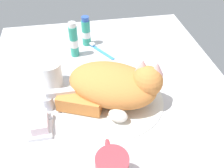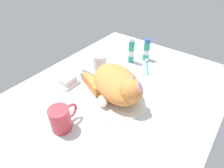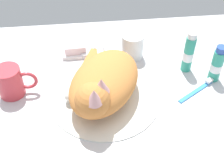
{
  "view_description": "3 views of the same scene",
  "coord_description": "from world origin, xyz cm",
  "px_view_note": "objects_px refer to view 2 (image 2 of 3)",
  "views": [
    {
      "loc": [
        -56.83,
        10.03,
        56.26
      ],
      "look_at": [
        2.24,
        -0.37,
        4.55
      ],
      "focal_mm": 40.48,
      "sensor_mm": 36.0,
      "label": 1
    },
    {
      "loc": [
        -52.16,
        -37.0,
        55.79
      ],
      "look_at": [
        0.58,
        2.81,
        4.0
      ],
      "focal_mm": 30.55,
      "sensor_mm": 36.0,
      "label": 2
    },
    {
      "loc": [
        -4.81,
        -63.7,
        66.0
      ],
      "look_at": [
        2.18,
        0.5,
        4.81
      ],
      "focal_mm": 49.89,
      "sensor_mm": 36.0,
      "label": 3
    }
  ],
  "objects_px": {
    "faucet": "(85,74)",
    "mouthwash_bottle": "(146,50)",
    "soap_bar": "(68,80)",
    "rinse_cup": "(100,62)",
    "toothbrush": "(147,66)",
    "coffee_mug": "(61,119)",
    "toothpaste_bottle": "(131,51)",
    "cat": "(117,84)"
  },
  "relations": [
    {
      "from": "faucet",
      "to": "cat",
      "type": "distance_m",
      "value": 0.2
    },
    {
      "from": "faucet",
      "to": "toothbrush",
      "type": "distance_m",
      "value": 0.34
    },
    {
      "from": "faucet",
      "to": "toothpaste_bottle",
      "type": "height_order",
      "value": "toothpaste_bottle"
    },
    {
      "from": "faucet",
      "to": "soap_bar",
      "type": "height_order",
      "value": "faucet"
    },
    {
      "from": "cat",
      "to": "mouthwash_bottle",
      "type": "xyz_separation_m",
      "value": [
        0.35,
        0.06,
        -0.01
      ]
    },
    {
      "from": "faucet",
      "to": "mouthwash_bottle",
      "type": "height_order",
      "value": "mouthwash_bottle"
    },
    {
      "from": "soap_bar",
      "to": "mouthwash_bottle",
      "type": "height_order",
      "value": "mouthwash_bottle"
    },
    {
      "from": "toothpaste_bottle",
      "to": "toothbrush",
      "type": "bearing_deg",
      "value": -84.16
    },
    {
      "from": "soap_bar",
      "to": "toothpaste_bottle",
      "type": "bearing_deg",
      "value": -18.73
    },
    {
      "from": "faucet",
      "to": "toothbrush",
      "type": "xyz_separation_m",
      "value": [
        0.28,
        -0.19,
        -0.02
      ]
    },
    {
      "from": "cat",
      "to": "rinse_cup",
      "type": "relative_size",
      "value": 3.93
    },
    {
      "from": "cat",
      "to": "faucet",
      "type": "bearing_deg",
      "value": 87.6
    },
    {
      "from": "soap_bar",
      "to": "rinse_cup",
      "type": "bearing_deg",
      "value": -9.77
    },
    {
      "from": "coffee_mug",
      "to": "rinse_cup",
      "type": "height_order",
      "value": "coffee_mug"
    },
    {
      "from": "coffee_mug",
      "to": "toothpaste_bottle",
      "type": "xyz_separation_m",
      "value": [
        0.54,
        0.05,
        0.02
      ]
    },
    {
      "from": "cat",
      "to": "rinse_cup",
      "type": "xyz_separation_m",
      "value": [
        0.12,
        0.2,
        -0.02
      ]
    },
    {
      "from": "soap_bar",
      "to": "toothpaste_bottle",
      "type": "distance_m",
      "value": 0.37
    },
    {
      "from": "cat",
      "to": "toothpaste_bottle",
      "type": "distance_m",
      "value": 0.3
    },
    {
      "from": "soap_bar",
      "to": "toothpaste_bottle",
      "type": "xyz_separation_m",
      "value": [
        0.35,
        -0.12,
        0.04
      ]
    },
    {
      "from": "mouthwash_bottle",
      "to": "toothbrush",
      "type": "height_order",
      "value": "mouthwash_bottle"
    },
    {
      "from": "cat",
      "to": "soap_bar",
      "type": "relative_size",
      "value": 4.8
    },
    {
      "from": "cat",
      "to": "coffee_mug",
      "type": "distance_m",
      "value": 0.27
    },
    {
      "from": "cat",
      "to": "rinse_cup",
      "type": "distance_m",
      "value": 0.23
    },
    {
      "from": "mouthwash_bottle",
      "to": "coffee_mug",
      "type": "bearing_deg",
      "value": 179.83
    },
    {
      "from": "soap_bar",
      "to": "cat",
      "type": "bearing_deg",
      "value": -72.5
    },
    {
      "from": "toothpaste_bottle",
      "to": "mouthwash_bottle",
      "type": "distance_m",
      "value": 0.09
    },
    {
      "from": "soap_bar",
      "to": "mouthwash_bottle",
      "type": "xyz_separation_m",
      "value": [
        0.43,
        -0.17,
        0.03
      ]
    },
    {
      "from": "coffee_mug",
      "to": "soap_bar",
      "type": "height_order",
      "value": "coffee_mug"
    },
    {
      "from": "toothbrush",
      "to": "mouthwash_bottle",
      "type": "bearing_deg",
      "value": 36.55
    },
    {
      "from": "cat",
      "to": "toothpaste_bottle",
      "type": "xyz_separation_m",
      "value": [
        0.28,
        0.11,
        -0.0
      ]
    },
    {
      "from": "cat",
      "to": "toothpaste_bottle",
      "type": "height_order",
      "value": "cat"
    },
    {
      "from": "cat",
      "to": "coffee_mug",
      "type": "xyz_separation_m",
      "value": [
        -0.26,
        0.06,
        -0.02
      ]
    },
    {
      "from": "coffee_mug",
      "to": "soap_bar",
      "type": "xyz_separation_m",
      "value": [
        0.19,
        0.17,
        -0.02
      ]
    },
    {
      "from": "faucet",
      "to": "coffee_mug",
      "type": "relative_size",
      "value": 1.08
    },
    {
      "from": "toothpaste_bottle",
      "to": "toothbrush",
      "type": "xyz_separation_m",
      "value": [
        0.01,
        -0.1,
        -0.06
      ]
    },
    {
      "from": "toothpaste_bottle",
      "to": "faucet",
      "type": "bearing_deg",
      "value": 162.53
    },
    {
      "from": "coffee_mug",
      "to": "rinse_cup",
      "type": "bearing_deg",
      "value": 20.07
    },
    {
      "from": "coffee_mug",
      "to": "mouthwash_bottle",
      "type": "xyz_separation_m",
      "value": [
        0.61,
        -0.0,
        0.01
      ]
    },
    {
      "from": "toothpaste_bottle",
      "to": "soap_bar",
      "type": "bearing_deg",
      "value": 161.27
    },
    {
      "from": "cat",
      "to": "mouthwash_bottle",
      "type": "bearing_deg",
      "value": 9.09
    },
    {
      "from": "soap_bar",
      "to": "mouthwash_bottle",
      "type": "distance_m",
      "value": 0.46
    },
    {
      "from": "coffee_mug",
      "to": "soap_bar",
      "type": "distance_m",
      "value": 0.25
    }
  ]
}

